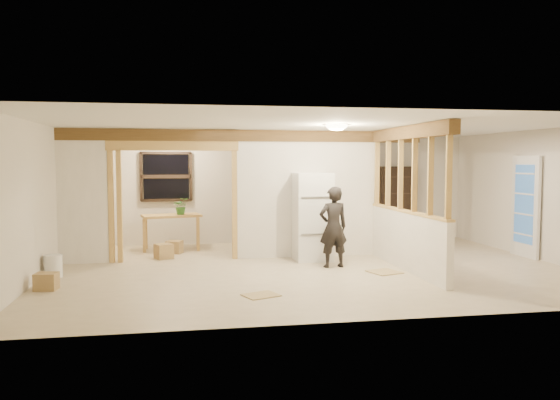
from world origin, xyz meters
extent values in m
cube|color=beige|center=(0.00, 0.00, -0.01)|extent=(9.00, 6.50, 0.01)
cube|color=white|center=(0.00, 0.00, 2.50)|extent=(9.00, 6.50, 0.01)
cube|color=silver|center=(0.00, 3.25, 1.25)|extent=(9.00, 0.01, 2.50)
cube|color=silver|center=(0.00, -3.25, 1.25)|extent=(9.00, 0.01, 2.50)
cube|color=silver|center=(-4.50, 0.00, 1.25)|extent=(0.01, 6.50, 2.50)
cube|color=silver|center=(4.50, 0.00, 1.25)|extent=(0.01, 6.50, 2.50)
cube|color=white|center=(-4.05, 1.20, 1.25)|extent=(0.90, 0.12, 2.50)
cube|color=white|center=(0.20, 1.20, 1.25)|extent=(2.80, 0.12, 2.50)
cube|color=tan|center=(-2.40, 1.20, 1.10)|extent=(2.46, 0.14, 2.20)
cube|color=brown|center=(-1.00, 1.20, 2.38)|extent=(7.00, 0.18, 0.22)
cube|color=brown|center=(1.60, -0.40, 2.38)|extent=(0.18, 3.30, 0.22)
cube|color=white|center=(1.60, -0.40, 0.50)|extent=(0.12, 3.20, 1.00)
cube|color=tan|center=(1.60, -0.40, 1.66)|extent=(0.14, 3.20, 1.32)
cube|color=black|center=(-2.60, 3.17, 1.55)|extent=(1.12, 0.10, 1.10)
cube|color=white|center=(4.42, 0.40, 1.00)|extent=(0.12, 0.86, 2.00)
ellipsoid|color=#FFEABF|center=(0.30, -0.50, 2.48)|extent=(0.36, 0.36, 0.16)
ellipsoid|color=#FFEABF|center=(-2.50, 2.30, 2.48)|extent=(0.32, 0.32, 0.14)
ellipsoid|color=#FFD88C|center=(-2.00, 1.60, 2.18)|extent=(0.07, 0.07, 0.07)
cube|color=silver|center=(0.21, 0.81, 0.83)|extent=(0.69, 0.67, 1.67)
imported|color=black|center=(0.40, 0.02, 0.72)|extent=(0.56, 0.40, 1.44)
cube|color=tan|center=(-2.48, 2.48, 0.38)|extent=(1.31, 0.84, 0.76)
imported|color=#235825|center=(-2.27, 2.42, 0.94)|extent=(0.35, 0.31, 0.36)
cylinder|color=#9F0D10|center=(-4.20, 1.64, 0.27)|extent=(0.48, 0.48, 0.54)
cube|color=black|center=(2.83, 3.03, 0.88)|extent=(0.88, 0.29, 1.77)
cylinder|color=silver|center=(-4.32, -0.03, 0.19)|extent=(0.30, 0.30, 0.37)
cube|color=#A4834F|center=(-2.42, 2.03, 0.13)|extent=(0.38, 0.35, 0.26)
cube|color=#A4834F|center=(-2.61, 1.45, 0.14)|extent=(0.40, 0.40, 0.28)
cube|color=#A4834F|center=(-4.22, -0.93, 0.13)|extent=(0.34, 0.29, 0.25)
cube|color=tan|center=(1.13, -0.59, 0.01)|extent=(0.60, 0.60, 0.02)
cube|color=tan|center=(-1.16, -1.82, 0.01)|extent=(0.57, 0.52, 0.01)
camera|label=1|loc=(-2.21, -9.30, 1.88)|focal=35.00mm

